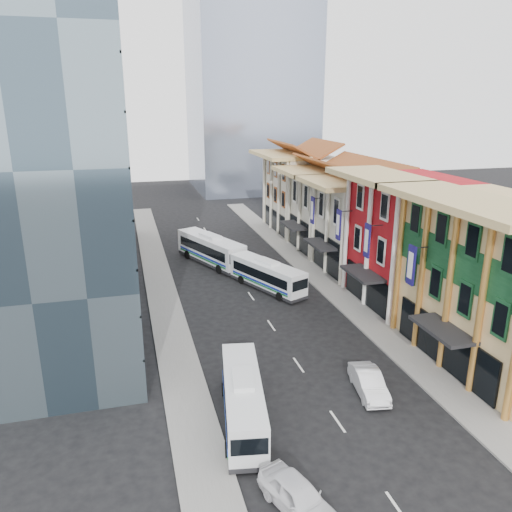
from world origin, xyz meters
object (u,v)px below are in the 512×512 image
object	(u,v)px
sedan_left	(298,496)
office_tower	(45,150)
bus_left_near	(243,398)
sedan_right	(369,383)
bus_right	(267,275)
shophouse_tan	(500,285)
bus_left_far	(211,249)

from	to	relation	value
sedan_left	office_tower	bearing A→B (deg)	97.42
bus_left_near	sedan_left	bearing A→B (deg)	-73.75
office_tower	sedan_right	world-z (taller)	office_tower
bus_right	shophouse_tan	bearing A→B (deg)	-80.97
bus_left_near	office_tower	bearing A→B (deg)	134.55
bus_right	sedan_right	xyz separation A→B (m)	(1.14, -20.16, -0.81)
bus_right	sedan_right	bearing A→B (deg)	-110.50
shophouse_tan	sedan_right	world-z (taller)	shophouse_tan
bus_left_far	bus_right	distance (m)	10.71
sedan_left	bus_right	bearing A→B (deg)	56.67
office_tower	bus_left_far	xyz separation A→B (m)	(15.00, 14.40, -13.20)
office_tower	bus_right	bearing A→B (deg)	13.28
bus_right	bus_left_near	bearing A→B (deg)	-133.67
bus_left_near	sedan_right	xyz separation A→B (m)	(8.73, 0.77, -0.77)
bus_left_near	sedan_left	distance (m)	7.51
shophouse_tan	sedan_right	distance (m)	12.09
bus_left_far	sedan_left	world-z (taller)	bus_left_far
bus_left_near	sedan_left	xyz separation A→B (m)	(0.87, -7.42, -0.74)
bus_right	sedan_left	distance (m)	29.15
bus_left_near	bus_right	distance (m)	22.27
shophouse_tan	bus_right	bearing A→B (deg)	122.76
shophouse_tan	bus_left_near	world-z (taller)	shophouse_tan
bus_right	bus_left_far	bearing A→B (deg)	88.75
shophouse_tan	bus_left_far	world-z (taller)	shophouse_tan
shophouse_tan	sedan_left	distance (m)	21.70
shophouse_tan	bus_left_far	bearing A→B (deg)	119.40
bus_left_far	sedan_right	xyz separation A→B (m)	(5.23, -30.05, -1.04)
sedan_right	sedan_left	bearing A→B (deg)	-124.57
bus_left_far	sedan_right	distance (m)	30.52
bus_left_far	sedan_left	xyz separation A→B (m)	(-2.63, -38.24, -1.01)
bus_left_far	sedan_right	size ratio (longest dim) A/B	2.44
bus_right	sedan_left	xyz separation A→B (m)	(-6.72, -28.35, -0.78)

